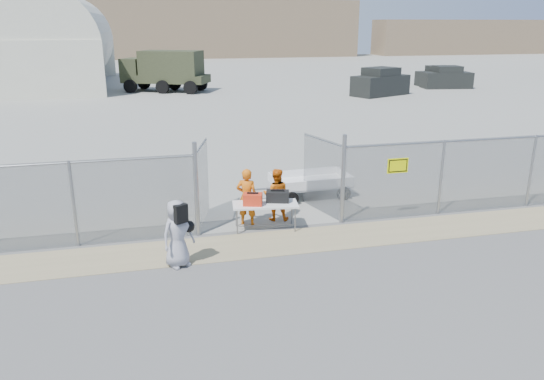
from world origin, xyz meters
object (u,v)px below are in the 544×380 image
object	(u,v)px
security_worker_left	(247,197)
visitor	(178,233)
security_worker_right	(276,195)
folding_table	(265,216)
utility_trailer	(310,185)

from	to	relation	value
security_worker_left	visitor	distance (m)	2.98
security_worker_right	visitor	world-z (taller)	visitor
folding_table	visitor	world-z (taller)	visitor
security_worker_right	visitor	distance (m)	3.74
security_worker_left	security_worker_right	xyz separation A→B (m)	(0.87, 0.19, -0.05)
folding_table	security_worker_left	size ratio (longest dim) A/B	1.08
security_worker_left	security_worker_right	world-z (taller)	security_worker_left
security_worker_right	visitor	bearing A→B (deg)	53.14
security_worker_right	folding_table	bearing A→B (deg)	68.28
folding_table	visitor	size ratio (longest dim) A/B	1.09
folding_table	visitor	distance (m)	3.01
utility_trailer	security_worker_right	bearing A→B (deg)	-134.49
security_worker_right	utility_trailer	world-z (taller)	security_worker_right
security_worker_left	folding_table	bearing A→B (deg)	156.11
visitor	utility_trailer	bearing A→B (deg)	15.47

